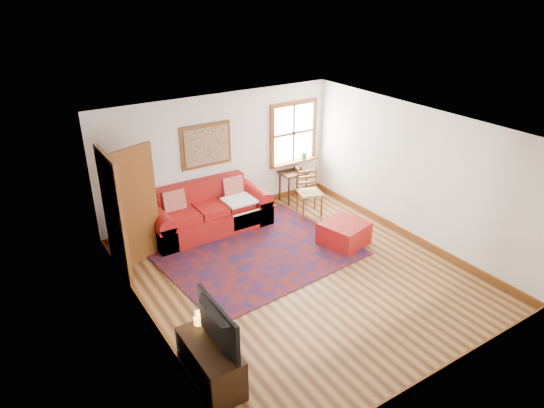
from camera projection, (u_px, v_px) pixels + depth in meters
ground at (300, 275)px, 8.01m from camera, size 5.50×5.50×0.00m
room_envelope at (302, 183)px, 7.32m from camera, size 5.04×5.54×2.52m
window at (295, 139)px, 10.38m from camera, size 1.18×0.20×1.38m
doorway at (126, 209)px, 7.83m from camera, size 0.89×1.08×2.14m
framed_artwork at (206, 145)px, 9.27m from camera, size 1.05×0.07×0.85m
persian_rug at (257, 253)px, 8.65m from camera, size 3.45×2.86×0.02m
red_leather_sofa at (208, 215)px, 9.37m from camera, size 2.34×0.97×0.92m
red_ottoman at (344, 233)px, 8.88m from camera, size 0.90×0.90×0.42m
side_table at (293, 177)px, 10.45m from camera, size 0.56×0.42×0.67m
ladder_back_chair at (309, 190)px, 9.91m from camera, size 0.56×0.54×0.97m
media_cabinet at (211, 363)px, 5.81m from camera, size 0.46×1.02×0.56m
television at (211, 327)px, 5.57m from camera, size 0.13×0.96×0.55m
candle_hurricane at (198, 319)px, 5.99m from camera, size 0.12×0.12×0.18m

